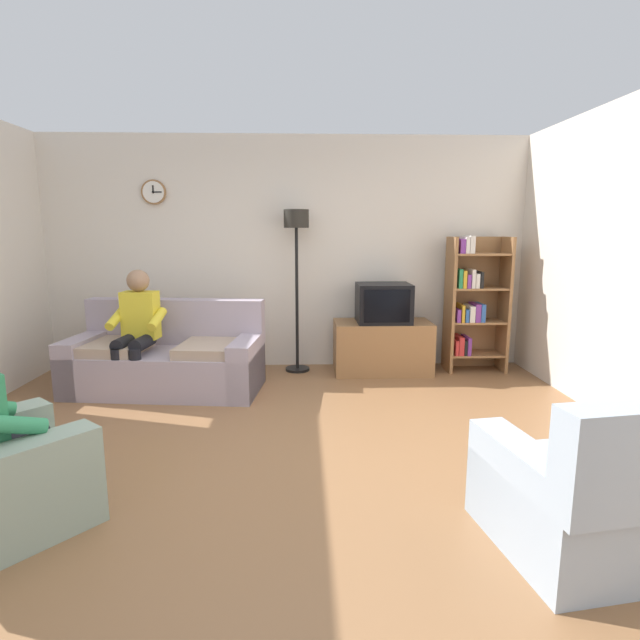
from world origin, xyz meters
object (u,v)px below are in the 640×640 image
(person_on_couch, at_px, (137,325))
(tv, at_px, (384,303))
(couch, at_px, (167,360))
(tv_stand, at_px, (382,347))
(bookshelf, at_px, (472,302))
(armchair_near_bookshelf, at_px, (583,498))
(floor_lamp, at_px, (296,246))

(person_on_couch, bearing_deg, tv, 14.19)
(couch, bearing_deg, tv_stand, 13.67)
(bookshelf, xyz_separation_m, armchair_near_bookshelf, (-0.55, -3.39, -0.51))
(tv_stand, distance_m, armchair_near_bookshelf, 3.36)
(floor_lamp, bearing_deg, tv, -7.18)
(couch, distance_m, armchair_near_bookshelf, 3.94)
(person_on_couch, bearing_deg, armchair_near_bookshelf, -40.91)
(tv, height_order, bookshelf, bookshelf)
(bookshelf, relative_size, armchair_near_bookshelf, 1.58)
(bookshelf, bearing_deg, tv_stand, -176.20)
(floor_lamp, distance_m, person_on_couch, 1.91)
(tv, xyz_separation_m, bookshelf, (1.05, 0.09, -0.01))
(bookshelf, bearing_deg, couch, -169.35)
(couch, xyz_separation_m, person_on_couch, (-0.25, -0.11, 0.39))
(tv, xyz_separation_m, armchair_near_bookshelf, (0.50, -3.30, -0.52))
(couch, bearing_deg, floor_lamp, 26.43)
(tv_stand, bearing_deg, armchair_near_bookshelf, -81.50)
(bookshelf, xyz_separation_m, floor_lamp, (-2.03, 0.03, 0.65))
(couch, relative_size, floor_lamp, 1.07)
(floor_lamp, relative_size, armchair_near_bookshelf, 1.87)
(couch, distance_m, bookshelf, 3.45)
(tv, bearing_deg, couch, -166.90)
(tv, bearing_deg, floor_lamp, 172.82)
(tv_stand, distance_m, person_on_couch, 2.68)
(armchair_near_bookshelf, xyz_separation_m, person_on_couch, (-3.06, 2.65, 0.41))
(couch, bearing_deg, tv, 13.10)
(tv, bearing_deg, bookshelf, 5.12)
(floor_lamp, distance_m, armchair_near_bookshelf, 3.90)
(couch, relative_size, person_on_couch, 1.60)
(tv_stand, height_order, person_on_couch, person_on_couch)
(couch, xyz_separation_m, tv, (2.31, 0.54, 0.50))
(person_on_couch, bearing_deg, couch, 23.65)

